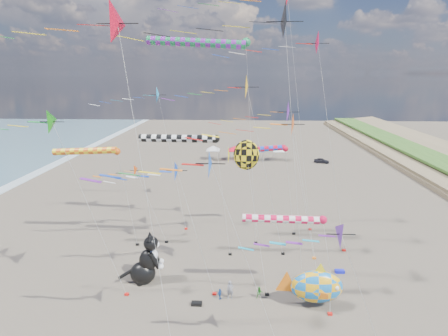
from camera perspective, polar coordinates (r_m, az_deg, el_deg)
delta_kite_0 at (r=41.85m, az=-13.00°, el=11.18°), size 11.09×2.08×17.78m
delta_kite_1 at (r=34.49m, az=4.47°, el=12.81°), size 10.99×2.52×19.14m
delta_kite_2 at (r=21.72m, az=16.92°, el=-10.09°), size 9.28×1.80×11.24m
delta_kite_3 at (r=21.99m, az=-21.51°, el=20.99°), size 14.10×2.71×23.26m
delta_kite_5 at (r=19.69m, az=-4.70°, el=-0.26°), size 11.88×1.88×15.12m
delta_kite_6 at (r=30.65m, az=-26.57°, el=6.44°), size 12.39×2.09×16.62m
delta_kite_7 at (r=27.11m, az=9.08°, el=6.52°), size 10.68×1.95×16.38m
delta_kite_8 at (r=40.31m, az=-15.96°, el=-1.34°), size 8.91×1.50×9.18m
delta_kite_9 at (r=36.19m, az=13.44°, el=18.89°), size 13.91×2.45×23.15m
delta_kite_10 at (r=28.80m, az=-9.86°, el=-1.19°), size 9.32×1.94×12.32m
delta_kite_11 at (r=28.69m, az=6.69°, el=22.30°), size 15.46×3.07×24.41m
delta_kite_12 at (r=34.27m, az=11.54°, el=8.61°), size 9.50×2.39×16.75m
windsock_0 at (r=40.49m, az=7.05°, el=3.00°), size 6.59×0.66×11.00m
windsock_1 at (r=37.19m, az=-3.82°, el=19.66°), size 11.71×0.92×22.48m
windsock_2 at (r=35.14m, az=-6.96°, el=4.72°), size 9.37×0.82×13.19m
windsock_3 at (r=29.76m, az=10.23°, el=-8.29°), size 8.34×0.71×7.70m
windsock_4 at (r=40.11m, az=-21.24°, el=2.52°), size 8.68×0.76×11.39m
angelfish_kite at (r=29.85m, az=3.29°, el=1.95°), size 3.74×3.02×13.63m
cat_inflatable at (r=34.27m, az=-12.81°, el=-14.16°), size 3.90×2.44×4.91m
fish_inflatable at (r=31.52m, az=14.78°, el=-18.21°), size 5.75×2.13×4.14m
person_adult at (r=32.17m, az=1.00°, el=-19.26°), size 0.64×0.46×1.67m
child_green at (r=32.46m, az=5.82°, el=-19.60°), size 0.58×0.47×1.11m
child_blue at (r=32.28m, az=-0.69°, el=-19.85°), size 0.55×0.61×1.00m
kite_bag_0 at (r=37.71m, az=18.37°, el=-15.72°), size 0.90×0.44×0.30m
kite_bag_1 at (r=31.86m, az=-4.47°, el=-21.21°), size 0.90×0.44×0.30m
tent_row at (r=78.98m, az=3.65°, el=3.53°), size 19.20×4.20×3.80m
parked_car at (r=79.63m, az=15.64°, el=1.17°), size 3.46×2.13×1.10m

